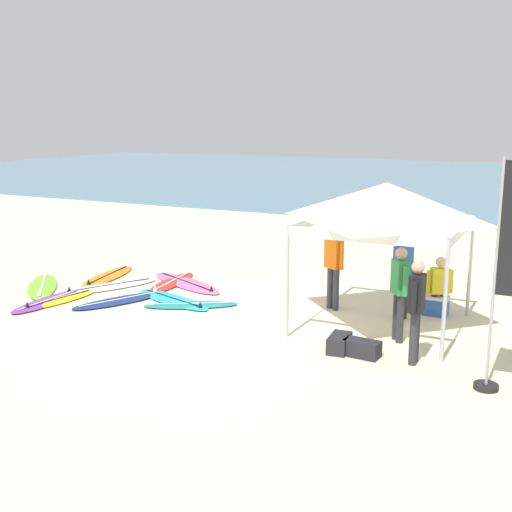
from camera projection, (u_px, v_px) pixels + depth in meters
The scene contains 22 objects.
ground_plane at pixel (234, 312), 13.17m from camera, with size 80.00×80.00×0.00m, color beige.
sea at pixel (465, 181), 40.26m from camera, with size 80.00×36.00×0.10m, color #568499.
canopy_tent at pixel (386, 202), 11.81m from camera, with size 2.89×2.89×2.75m.
surfboard_teal at pixel (190, 305), 13.56m from camera, with size 1.98×1.49×0.19m.
surfboard_yellow at pixel (59, 300), 13.91m from camera, with size 0.82×2.00×0.19m.
surfboard_pink at pixel (186, 283), 15.35m from camera, with size 2.64×1.73×0.19m.
surfboard_orange at pixel (108, 276), 16.02m from camera, with size 1.00×2.35×0.19m.
surfboard_lime at pixel (42, 286), 15.05m from camera, with size 2.04×2.23×0.19m.
surfboard_navy at pixel (120, 300), 13.89m from camera, with size 1.45×2.22×0.19m.
surfboard_cyan at pixel (173, 300), 13.94m from camera, with size 2.36×1.33×0.19m.
surfboard_red at pixel (172, 282), 15.41m from camera, with size 0.81×2.13×0.19m.
surfboard_white at pixel (109, 286), 15.06m from camera, with size 1.69×2.40×0.19m.
surfboard_purple at pixel (51, 300), 13.89m from camera, with size 0.59×2.18×0.19m.
person_green at pixel (400, 287), 11.27m from camera, with size 0.39×0.46×1.71m.
person_black at pixel (416, 305), 10.24m from camera, with size 0.23×0.55×1.71m.
person_blue at pixel (403, 271), 12.51m from camera, with size 0.36×0.50×1.71m.
person_orange at pixel (334, 263), 13.19m from camera, with size 0.50×0.36×1.71m.
person_yellow at pixel (440, 283), 12.87m from camera, with size 0.49×0.37×1.20m.
banner_flag at pixel (503, 287), 9.05m from camera, with size 0.60×0.36×3.40m.
gear_bag_near_tent at pixel (339, 343), 10.95m from camera, with size 0.60×0.32×0.28m, color #232328.
gear_bag_by_pole at pixel (362, 348), 10.70m from camera, with size 0.60×0.32×0.28m, color #232328.
cooler_box at pixel (436, 305), 12.95m from camera, with size 0.50×0.36×0.39m.
Camera 1 is at (5.98, -11.13, 3.91)m, focal length 44.95 mm.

